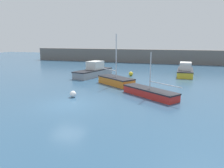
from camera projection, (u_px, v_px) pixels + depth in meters
ground_plane at (68, 106)px, 17.09m from camera, size 120.00×120.00×0.20m
harbor_breakwater at (143, 56)px, 48.33m from camera, size 51.47×2.72×2.92m
sailboat_short_mast at (150, 92)px, 19.48m from camera, size 5.44×4.49×3.94m
sailboat_tall_mast at (116, 81)px, 24.62m from camera, size 4.81×4.13×5.63m
motorboat_grey_hull at (185, 71)px, 30.64m from camera, size 2.14×5.95×1.93m
motorboat_with_cabin at (94, 71)px, 30.14m from camera, size 3.63×6.81×2.08m
mooring_buoy_yellow at (131, 74)px, 30.58m from camera, size 0.60×0.60×0.60m
mooring_buoy_white at (73, 94)px, 19.26m from camera, size 0.57×0.57×0.57m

